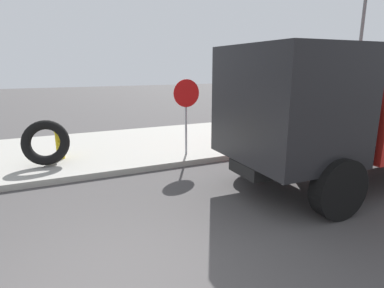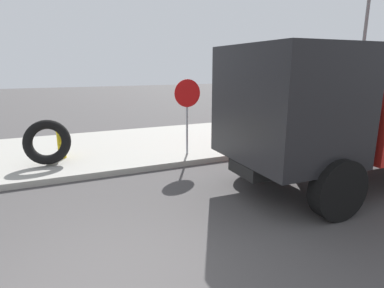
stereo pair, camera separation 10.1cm
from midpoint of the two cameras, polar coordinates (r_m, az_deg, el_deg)
ground_plane at (r=4.40m, az=-13.30°, el=-23.15°), size 80.00×80.00×0.00m
sidewalk_curb at (r=10.33m, az=-20.33°, el=-1.36°), size 36.00×5.00×0.15m
fire_hydrant at (r=9.38m, az=-22.03°, el=0.46°), size 0.24×0.54×0.88m
loose_tire at (r=8.91m, az=-24.13°, el=0.33°), size 1.24×0.81×1.16m
stop_sign at (r=8.91m, az=-0.53°, el=7.32°), size 0.76×0.08×2.12m
dump_truck_red at (r=8.24m, az=29.30°, el=5.00°), size 7.05×2.92×3.00m
street_light_pole at (r=13.93m, az=28.52°, el=15.91°), size 0.12×0.12×6.75m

